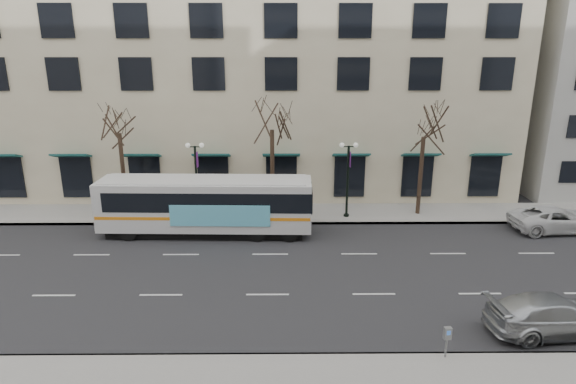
{
  "coord_description": "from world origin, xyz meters",
  "views": [
    {
      "loc": [
        0.79,
        -22.51,
        11.09
      ],
      "look_at": [
        0.99,
        1.12,
        4.0
      ],
      "focal_mm": 30.0,
      "sensor_mm": 36.0,
      "label": 1
    }
  ],
  "objects_px": {
    "tree_far_left": "(118,119)",
    "lamp_post_left": "(197,177)",
    "tree_far_mid": "(272,115)",
    "tree_far_right": "(425,122)",
    "lamp_post_right": "(348,176)",
    "pay_station": "(447,336)",
    "city_bus": "(207,204)",
    "white_pickup": "(555,219)",
    "silver_car": "(554,315)"
  },
  "relations": [
    {
      "from": "white_pickup",
      "to": "tree_far_right",
      "type": "bearing_deg",
      "value": 65.17
    },
    {
      "from": "tree_far_left",
      "to": "tree_far_right",
      "type": "relative_size",
      "value": 1.03
    },
    {
      "from": "tree_far_left",
      "to": "lamp_post_right",
      "type": "xyz_separation_m",
      "value": [
        15.01,
        -0.6,
        -3.75
      ]
    },
    {
      "from": "tree_far_right",
      "to": "city_bus",
      "type": "relative_size",
      "value": 0.62
    },
    {
      "from": "city_bus",
      "to": "silver_car",
      "type": "bearing_deg",
      "value": -33.75
    },
    {
      "from": "lamp_post_left",
      "to": "city_bus",
      "type": "height_order",
      "value": "lamp_post_left"
    },
    {
      "from": "lamp_post_right",
      "to": "silver_car",
      "type": "bearing_deg",
      "value": -64.16
    },
    {
      "from": "tree_far_mid",
      "to": "tree_far_right",
      "type": "xyz_separation_m",
      "value": [
        10.0,
        -0.0,
        -0.48
      ]
    },
    {
      "from": "tree_far_left",
      "to": "tree_far_mid",
      "type": "distance_m",
      "value": 10.0
    },
    {
      "from": "silver_car",
      "to": "tree_far_mid",
      "type": "bearing_deg",
      "value": 33.73
    },
    {
      "from": "tree_far_left",
      "to": "tree_far_mid",
      "type": "relative_size",
      "value": 0.98
    },
    {
      "from": "tree_far_left",
      "to": "lamp_post_left",
      "type": "xyz_separation_m",
      "value": [
        5.01,
        -0.6,
        -3.75
      ]
    },
    {
      "from": "lamp_post_right",
      "to": "pay_station",
      "type": "distance_m",
      "value": 15.71
    },
    {
      "from": "silver_car",
      "to": "white_pickup",
      "type": "height_order",
      "value": "silver_car"
    },
    {
      "from": "lamp_post_right",
      "to": "city_bus",
      "type": "distance_m",
      "value": 9.38
    },
    {
      "from": "tree_far_right",
      "to": "lamp_post_right",
      "type": "distance_m",
      "value": 6.11
    },
    {
      "from": "white_pickup",
      "to": "tree_far_mid",
      "type": "bearing_deg",
      "value": 76.58
    },
    {
      "from": "white_pickup",
      "to": "pay_station",
      "type": "height_order",
      "value": "white_pickup"
    },
    {
      "from": "tree_far_mid",
      "to": "pay_station",
      "type": "bearing_deg",
      "value": -67.33
    },
    {
      "from": "lamp_post_left",
      "to": "white_pickup",
      "type": "height_order",
      "value": "lamp_post_left"
    },
    {
      "from": "tree_far_left",
      "to": "white_pickup",
      "type": "relative_size",
      "value": 1.51
    },
    {
      "from": "tree_far_left",
      "to": "lamp_post_left",
      "type": "relative_size",
      "value": 1.6
    },
    {
      "from": "tree_far_right",
      "to": "tree_far_left",
      "type": "bearing_deg",
      "value": 180.0
    },
    {
      "from": "tree_far_left",
      "to": "pay_station",
      "type": "distance_m",
      "value": 23.89
    },
    {
      "from": "lamp_post_right",
      "to": "tree_far_right",
      "type": "bearing_deg",
      "value": 6.85
    },
    {
      "from": "lamp_post_left",
      "to": "lamp_post_right",
      "type": "relative_size",
      "value": 1.0
    },
    {
      "from": "city_bus",
      "to": "white_pickup",
      "type": "relative_size",
      "value": 2.35
    },
    {
      "from": "tree_far_right",
      "to": "lamp_post_left",
      "type": "relative_size",
      "value": 1.55
    },
    {
      "from": "tree_far_mid",
      "to": "white_pickup",
      "type": "height_order",
      "value": "tree_far_mid"
    },
    {
      "from": "lamp_post_left",
      "to": "white_pickup",
      "type": "xyz_separation_m",
      "value": [
        22.85,
        -2.41,
        -2.18
      ]
    },
    {
      "from": "tree_far_left",
      "to": "white_pickup",
      "type": "bearing_deg",
      "value": -6.18
    },
    {
      "from": "city_bus",
      "to": "silver_car",
      "type": "relative_size",
      "value": 2.4
    },
    {
      "from": "tree_far_right",
      "to": "white_pickup",
      "type": "xyz_separation_m",
      "value": [
        7.86,
        -3.01,
        -5.65
      ]
    },
    {
      "from": "tree_far_mid",
      "to": "tree_far_right",
      "type": "bearing_deg",
      "value": -0.0
    },
    {
      "from": "tree_far_left",
      "to": "pay_station",
      "type": "xyz_separation_m",
      "value": [
        16.72,
        -16.1,
        -5.66
      ]
    },
    {
      "from": "lamp_post_left",
      "to": "lamp_post_right",
      "type": "bearing_deg",
      "value": 0.0
    },
    {
      "from": "silver_car",
      "to": "pay_station",
      "type": "bearing_deg",
      "value": 104.73
    },
    {
      "from": "lamp_post_right",
      "to": "tree_far_mid",
      "type": "bearing_deg",
      "value": 173.17
    },
    {
      "from": "lamp_post_left",
      "to": "silver_car",
      "type": "height_order",
      "value": "lamp_post_left"
    },
    {
      "from": "city_bus",
      "to": "white_pickup",
      "type": "xyz_separation_m",
      "value": [
        21.78,
        0.26,
        -1.15
      ]
    },
    {
      "from": "tree_far_left",
      "to": "white_pickup",
      "type": "xyz_separation_m",
      "value": [
        27.86,
        -3.01,
        -5.93
      ]
    },
    {
      "from": "tree_far_right",
      "to": "silver_car",
      "type": "bearing_deg",
      "value": -83.45
    },
    {
      "from": "lamp_post_right",
      "to": "pay_station",
      "type": "bearing_deg",
      "value": -83.68
    },
    {
      "from": "tree_far_mid",
      "to": "lamp_post_right",
      "type": "relative_size",
      "value": 1.64
    },
    {
      "from": "tree_far_left",
      "to": "city_bus",
      "type": "height_order",
      "value": "tree_far_left"
    },
    {
      "from": "lamp_post_right",
      "to": "pay_station",
      "type": "xyz_separation_m",
      "value": [
        1.72,
        -15.5,
        -1.9
      ]
    },
    {
      "from": "lamp_post_left",
      "to": "pay_station",
      "type": "height_order",
      "value": "lamp_post_left"
    },
    {
      "from": "tree_far_left",
      "to": "pay_station",
      "type": "height_order",
      "value": "tree_far_left"
    },
    {
      "from": "tree_far_left",
      "to": "city_bus",
      "type": "bearing_deg",
      "value": -28.35
    },
    {
      "from": "lamp_post_left",
      "to": "tree_far_mid",
      "type": "bearing_deg",
      "value": 6.85
    }
  ]
}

